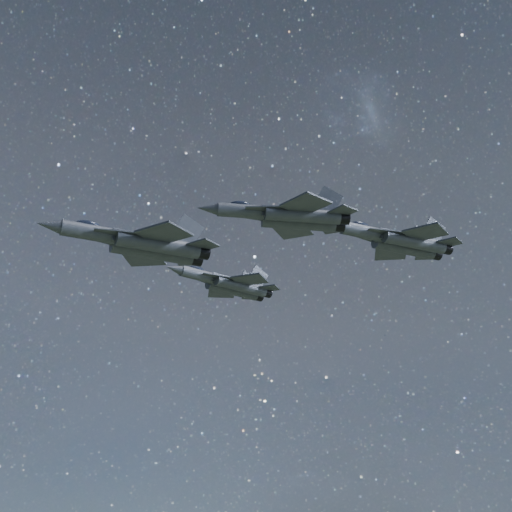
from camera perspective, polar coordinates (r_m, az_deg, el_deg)
name	(u,v)px	position (r m, az deg, el deg)	size (l,w,h in m)	color
jet_lead	(142,243)	(79.40, -9.12, 1.01)	(19.71, 13.83, 4.97)	#32363F
jet_left	(228,284)	(96.83, -2.22, -2.25)	(16.96, 11.38, 4.29)	#32363F
jet_right	(288,216)	(70.62, 2.60, 3.21)	(15.81, 10.91, 3.97)	#32363F
jet_slot	(399,241)	(84.61, 11.38, 1.20)	(17.41, 12.20, 4.39)	#32363F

